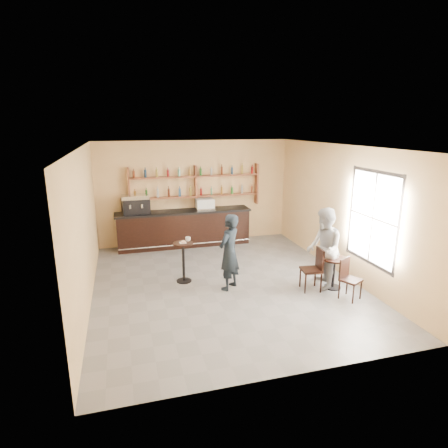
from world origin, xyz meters
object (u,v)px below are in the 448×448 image
object	(u,v)px
espresso_machine	(136,204)
pastry_case	(205,204)
man_main	(229,252)
pedestal_table	(184,262)
cafe_table	(333,273)
chair_west	(311,269)
chair_south	(351,280)
bar_counter	(184,228)
patron_second	(324,249)

from	to	relation	value
espresso_machine	pastry_case	size ratio (longest dim) A/B	1.39
pastry_case	man_main	size ratio (longest dim) A/B	0.32
pedestal_table	cafe_table	xyz separation A→B (m)	(3.26, -1.28, -0.12)
espresso_machine	man_main	distance (m)	3.93
chair_west	chair_south	world-z (taller)	chair_west
pastry_case	chair_west	xyz separation A→B (m)	(1.57, -3.98, -0.79)
man_main	chair_west	world-z (taller)	man_main
man_main	chair_south	xyz separation A→B (m)	(2.37, -1.21, -0.43)
bar_counter	man_main	world-z (taller)	man_main
pastry_case	patron_second	bearing A→B (deg)	-74.11
patron_second	chair_west	bearing A→B (deg)	-59.80
cafe_table	man_main	bearing A→B (deg)	165.16
pedestal_table	cafe_table	distance (m)	3.50
bar_counter	espresso_machine	bearing A→B (deg)	180.00
espresso_machine	pastry_case	bearing A→B (deg)	-6.05
chair_south	bar_counter	bearing A→B (deg)	93.63
man_main	cafe_table	world-z (taller)	man_main
bar_counter	espresso_machine	size ratio (longest dim) A/B	5.29
bar_counter	pastry_case	size ratio (longest dim) A/B	7.36
chair_west	chair_south	size ratio (longest dim) A/B	1.10
man_main	chair_west	bearing A→B (deg)	119.78
espresso_machine	pedestal_table	bearing A→B (deg)	-77.24
chair_south	patron_second	bearing A→B (deg)	83.17
cafe_table	patron_second	bearing A→B (deg)	152.04
espresso_machine	man_main	xyz separation A→B (m)	(1.88, -3.41, -0.51)
pastry_case	pedestal_table	size ratio (longest dim) A/B	0.57
pastry_case	cafe_table	distance (m)	4.64
chair_west	espresso_machine	bearing A→B (deg)	-129.41
pastry_case	man_main	distance (m)	3.44
bar_counter	chair_west	distance (m)	4.56
man_main	pastry_case	bearing A→B (deg)	-135.90
cafe_table	patron_second	distance (m)	0.63
pastry_case	pedestal_table	xyz separation A→B (m)	(-1.14, -2.75, -0.79)
bar_counter	pedestal_table	bearing A→B (deg)	-99.88
chair_west	chair_south	bearing A→B (deg)	50.78
espresso_machine	patron_second	bearing A→B (deg)	-50.59
bar_counter	cafe_table	distance (m)	4.89
cafe_table	patron_second	xyz separation A→B (m)	(-0.23, 0.12, 0.57)
bar_counter	cafe_table	world-z (taller)	bar_counter
cafe_table	pastry_case	bearing A→B (deg)	117.74
pedestal_table	man_main	size ratio (longest dim) A/B	0.56
chair_south	espresso_machine	bearing A→B (deg)	104.72
patron_second	espresso_machine	bearing A→B (deg)	-116.56
man_main	chair_south	bearing A→B (deg)	110.33
man_main	chair_south	world-z (taller)	man_main
pedestal_table	cafe_table	world-z (taller)	pedestal_table
pastry_case	patron_second	world-z (taller)	patron_second
man_main	pedestal_table	bearing A→B (deg)	-77.64
chair_south	cafe_table	bearing A→B (deg)	66.94
chair_west	patron_second	world-z (taller)	patron_second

